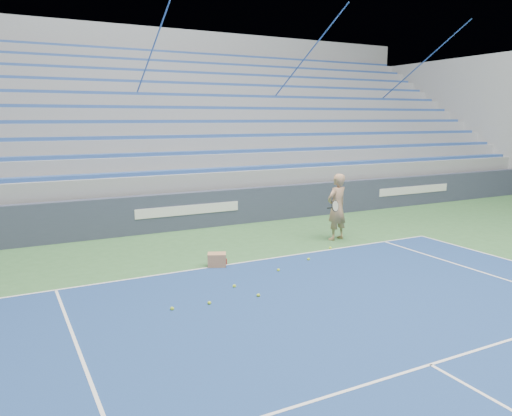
% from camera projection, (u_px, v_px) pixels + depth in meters
% --- Properties ---
extents(sponsor_barrier, '(30.00, 0.32, 1.10)m').
position_uv_depth(sponsor_barrier, '(187.00, 211.00, 14.85)').
color(sponsor_barrier, '#343B50').
rests_on(sponsor_barrier, ground).
extents(bleachers, '(31.00, 9.15, 7.30)m').
position_uv_depth(bleachers, '(136.00, 142.00, 19.51)').
color(bleachers, gray).
rests_on(bleachers, ground).
extents(tennis_player, '(0.98, 0.90, 1.81)m').
position_uv_depth(tennis_player, '(337.00, 207.00, 13.46)').
color(tennis_player, tan).
rests_on(tennis_player, ground).
extents(ball_box, '(0.49, 0.45, 0.30)m').
position_uv_depth(ball_box, '(217.00, 260.00, 11.11)').
color(ball_box, '#AD7A54').
rests_on(ball_box, ground).
extents(tennis_ball_0, '(0.07, 0.07, 0.07)m').
position_uv_depth(tennis_ball_0, '(330.00, 248.00, 12.61)').
color(tennis_ball_0, '#B5DF2D').
rests_on(tennis_ball_0, ground).
extents(tennis_ball_1, '(0.07, 0.07, 0.07)m').
position_uv_depth(tennis_ball_1, '(172.00, 309.00, 8.58)').
color(tennis_ball_1, '#B5DF2D').
rests_on(tennis_ball_1, ground).
extents(tennis_ball_2, '(0.07, 0.07, 0.07)m').
position_uv_depth(tennis_ball_2, '(278.00, 270.00, 10.77)').
color(tennis_ball_2, '#B5DF2D').
rests_on(tennis_ball_2, ground).
extents(tennis_ball_3, '(0.07, 0.07, 0.07)m').
position_uv_depth(tennis_ball_3, '(234.00, 286.00, 9.73)').
color(tennis_ball_3, '#B5DF2D').
rests_on(tennis_ball_3, ground).
extents(tennis_ball_4, '(0.07, 0.07, 0.07)m').
position_uv_depth(tennis_ball_4, '(209.00, 303.00, 8.85)').
color(tennis_ball_4, '#B5DF2D').
rests_on(tennis_ball_4, ground).
extents(tennis_ball_5, '(0.07, 0.07, 0.07)m').
position_uv_depth(tennis_ball_5, '(213.00, 263.00, 11.30)').
color(tennis_ball_5, '#B5DF2D').
rests_on(tennis_ball_5, ground).
extents(tennis_ball_6, '(0.07, 0.07, 0.07)m').
position_uv_depth(tennis_ball_6, '(308.00, 259.00, 11.59)').
color(tennis_ball_6, '#B5DF2D').
rests_on(tennis_ball_6, ground).
extents(tennis_ball_7, '(0.07, 0.07, 0.07)m').
position_uv_depth(tennis_ball_7, '(258.00, 295.00, 9.23)').
color(tennis_ball_7, '#B5DF2D').
rests_on(tennis_ball_7, ground).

